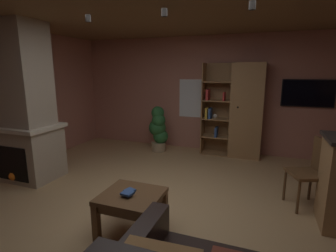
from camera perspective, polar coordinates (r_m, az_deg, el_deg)
The scene contains 15 objects.
floor at distance 3.51m, azimuth -2.39°, elevation -18.52°, with size 6.02×5.86×0.02m, color tan.
wall_back at distance 5.89m, azimuth 8.73°, elevation 6.88°, with size 6.14×0.06×2.52m, color #AD7060.
window_pane_back at distance 5.92m, azimuth 6.24°, elevation 6.02°, with size 0.79×0.01×0.86m, color white.
stone_fireplace at distance 4.81m, azimuth -29.23°, elevation 2.88°, with size 1.04×0.78×2.52m.
bookshelf_cabinet at distance 5.55m, azimuth 15.97°, elevation 3.14°, with size 1.23×0.41×1.94m.
coffee_table at distance 2.95m, azimuth -8.04°, elevation -16.21°, with size 0.64×0.60×0.47m.
table_book_0 at distance 2.95m, azimuth -8.43°, elevation -13.92°, with size 0.10×0.10×0.02m, color #2D4C8C.
table_book_1 at distance 2.85m, azimuth -8.93°, elevation -14.42°, with size 0.11×0.11×0.02m, color #2D4C8C.
dining_chair at distance 3.89m, azimuth 29.34°, elevation -8.21°, with size 0.55×0.55×0.92m.
potted_floor_plant at distance 5.78m, azimuth -2.10°, elevation -0.60°, with size 0.43×0.40×1.02m.
wall_mounted_tv at distance 5.76m, azimuth 28.42°, elevation 6.37°, with size 0.95×0.06×0.53m.
track_light_spot_0 at distance 4.59m, azimuth -28.86°, elevation 19.12°, with size 0.07×0.07×0.09m, color black.
track_light_spot_1 at distance 3.84m, azimuth -17.20°, elevation 21.70°, with size 0.07×0.07×0.09m, color black.
track_light_spot_2 at distance 3.35m, azimuth -0.77°, elevation 23.72°, with size 0.07×0.07×0.09m, color black.
track_light_spot_3 at distance 3.15m, azimuth 18.06°, elevation 23.94°, with size 0.07×0.07×0.09m, color black.
Camera 1 is at (1.18, -2.79, 1.77)m, focal length 27.67 mm.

